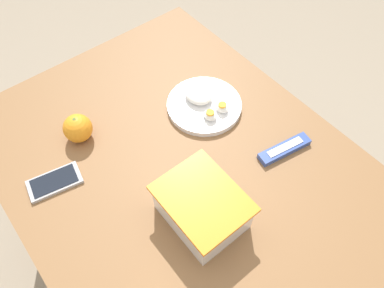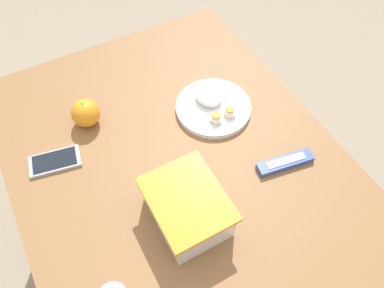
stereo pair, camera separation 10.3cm
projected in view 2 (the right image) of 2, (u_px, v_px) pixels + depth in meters
name	position (u px, v px, depth m)	size (l,w,h in m)	color
ground_plane	(186.00, 259.00, 1.63)	(10.00, 10.00, 0.00)	gray
table	(183.00, 187.00, 1.10)	(1.20, 0.87, 0.75)	brown
food_container	(187.00, 209.00, 0.90)	(0.21, 0.17, 0.11)	white
orange_fruit	(86.00, 113.00, 1.09)	(0.08, 0.08, 0.08)	orange
rice_plate	(213.00, 106.00, 1.14)	(0.23, 0.23, 0.05)	white
candy_bar	(285.00, 162.00, 1.03)	(0.06, 0.16, 0.02)	#334C9E
cell_phone	(55.00, 161.00, 1.03)	(0.10, 0.15, 0.01)	#ADADB2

